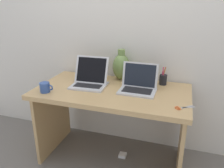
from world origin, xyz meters
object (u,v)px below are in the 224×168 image
at_px(scissors, 181,108).
at_px(power_brick, 123,155).
at_px(green_vase, 121,66).
at_px(laptop_right, 138,84).
at_px(laptop_left, 90,78).
at_px(coffee_mug, 45,87).
at_px(pen_cup, 163,79).

distance_m(scissors, power_brick, 0.89).
height_order(green_vase, scissors, green_vase).
xyz_separation_m(laptop_right, scissors, (0.36, -0.24, -0.06)).
height_order(laptop_right, scissors, laptop_right).
bearing_deg(laptop_left, scissors, -16.35).
relative_size(laptop_left, green_vase, 1.08).
height_order(laptop_right, power_brick, laptop_right).
distance_m(coffee_mug, power_brick, 1.00).
height_order(laptop_left, green_vase, green_vase).
height_order(coffee_mug, pen_cup, pen_cup).
height_order(scissors, power_brick, scissors).
distance_m(pen_cup, power_brick, 0.84).
distance_m(pen_cup, scissors, 0.49).
height_order(green_vase, coffee_mug, green_vase).
bearing_deg(coffee_mug, power_brick, 24.21).
distance_m(laptop_left, scissors, 0.84).
bearing_deg(laptop_right, pen_cup, 48.87).
distance_m(coffee_mug, scissors, 1.10).
distance_m(laptop_right, coffee_mug, 0.78).
height_order(laptop_left, laptop_right, laptop_left).
relative_size(green_vase, power_brick, 4.17).
height_order(laptop_right, pen_cup, laptop_right).
height_order(pen_cup, scissors, pen_cup).
xyz_separation_m(pen_cup, power_brick, (-0.31, -0.21, -0.75)).
distance_m(laptop_left, pen_cup, 0.66).
relative_size(laptop_left, coffee_mug, 2.63).
relative_size(laptop_right, pen_cup, 1.83).
bearing_deg(laptop_left, green_vase, 48.06).
relative_size(laptop_left, pen_cup, 1.88).
xyz_separation_m(laptop_left, coffee_mug, (-0.29, -0.27, -0.03)).
bearing_deg(laptop_right, laptop_left, -179.29).
height_order(green_vase, pen_cup, green_vase).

